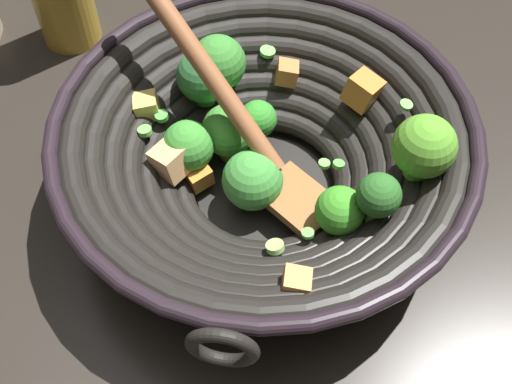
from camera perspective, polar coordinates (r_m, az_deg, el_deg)
The scene contains 2 objects.
ground_plane at distance 0.66m, azimuth 0.64°, elevation -0.16°, with size 4.00×4.00×0.00m, color #28231E.
wok at distance 0.60m, azimuth 0.68°, elevation 3.67°, with size 0.38×0.42×0.19m.
Camera 1 is at (-0.08, 0.37, 0.54)m, focal length 46.48 mm.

